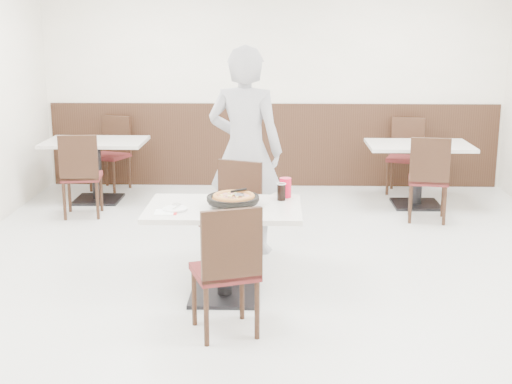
{
  "coord_description": "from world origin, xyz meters",
  "views": [
    {
      "loc": [
        0.04,
        -5.86,
        2.15
      ],
      "look_at": [
        -0.12,
        -0.3,
        0.82
      ],
      "focal_mm": 50.0,
      "sensor_mm": 36.0,
      "label": 1
    }
  ],
  "objects_px": {
    "bg_chair_left_near": "(82,175)",
    "bg_table_left": "(97,171)",
    "pizza_pan": "(233,202)",
    "bg_table_right": "(418,175)",
    "main_table": "(224,252)",
    "chair_far": "(231,218)",
    "bg_chair_right_far": "(405,157)",
    "chair_near": "(225,268)",
    "bg_chair_left_far": "(109,154)",
    "bg_chair_right_near": "(428,178)",
    "cola_glass": "(281,192)",
    "pizza": "(234,199)",
    "red_cup": "(285,188)",
    "diner_person": "(245,151)",
    "side_plate": "(175,209)"
  },
  "relations": [
    {
      "from": "pizza_pan",
      "to": "bg_chair_right_far",
      "type": "distance_m",
      "value": 4.14
    },
    {
      "from": "diner_person",
      "to": "bg_table_right",
      "type": "xyz_separation_m",
      "value": [
        1.97,
        1.76,
        -0.6
      ]
    },
    {
      "from": "pizza_pan",
      "to": "bg_table_right",
      "type": "relative_size",
      "value": 0.32
    },
    {
      "from": "side_plate",
      "to": "bg_table_left",
      "type": "relative_size",
      "value": 0.16
    },
    {
      "from": "chair_far",
      "to": "bg_chair_right_near",
      "type": "bearing_deg",
      "value": -118.68
    },
    {
      "from": "bg_chair_left_near",
      "to": "bg_chair_left_far",
      "type": "height_order",
      "value": "same"
    },
    {
      "from": "bg_chair_left_far",
      "to": "bg_chair_right_far",
      "type": "relative_size",
      "value": 1.0
    },
    {
      "from": "pizza_pan",
      "to": "bg_chair_left_far",
      "type": "distance_m",
      "value": 4.14
    },
    {
      "from": "bg_chair_left_far",
      "to": "bg_table_right",
      "type": "distance_m",
      "value": 3.91
    },
    {
      "from": "pizza",
      "to": "bg_chair_left_far",
      "type": "xyz_separation_m",
      "value": [
        -1.84,
        3.66,
        -0.34
      ]
    },
    {
      "from": "pizza",
      "to": "bg_table_left",
      "type": "distance_m",
      "value": 3.63
    },
    {
      "from": "chair_near",
      "to": "bg_chair_right_far",
      "type": "xyz_separation_m",
      "value": [
        1.99,
        4.26,
        0.0
      ]
    },
    {
      "from": "cola_glass",
      "to": "diner_person",
      "type": "relative_size",
      "value": 0.07
    },
    {
      "from": "main_table",
      "to": "cola_glass",
      "type": "xyz_separation_m",
      "value": [
        0.45,
        0.21,
        0.44
      ]
    },
    {
      "from": "red_cup",
      "to": "bg_chair_left_far",
      "type": "xyz_separation_m",
      "value": [
        -2.24,
        3.36,
        -0.35
      ]
    },
    {
      "from": "main_table",
      "to": "bg_chair_right_near",
      "type": "bearing_deg",
      "value": 48.36
    },
    {
      "from": "chair_near",
      "to": "red_cup",
      "type": "xyz_separation_m",
      "value": [
        0.43,
        0.97,
        0.35
      ]
    },
    {
      "from": "chair_far",
      "to": "bg_chair_right_near",
      "type": "distance_m",
      "value": 2.66
    },
    {
      "from": "chair_near",
      "to": "bg_chair_left_near",
      "type": "bearing_deg",
      "value": 101.2
    },
    {
      "from": "cola_glass",
      "to": "bg_chair_right_near",
      "type": "distance_m",
      "value": 2.7
    },
    {
      "from": "bg_table_right",
      "to": "bg_chair_right_near",
      "type": "bearing_deg",
      "value": -90.67
    },
    {
      "from": "bg_chair_left_near",
      "to": "bg_table_left",
      "type": "bearing_deg",
      "value": 83.26
    },
    {
      "from": "chair_far",
      "to": "bg_chair_left_near",
      "type": "relative_size",
      "value": 1.0
    },
    {
      "from": "main_table",
      "to": "bg_table_left",
      "type": "bearing_deg",
      "value": 120.01
    },
    {
      "from": "main_table",
      "to": "chair_far",
      "type": "xyz_separation_m",
      "value": [
        0.01,
        0.65,
        0.1
      ]
    },
    {
      "from": "chair_near",
      "to": "bg_chair_right_near",
      "type": "bearing_deg",
      "value": 36.29
    },
    {
      "from": "pizza",
      "to": "main_table",
      "type": "bearing_deg",
      "value": -173.26
    },
    {
      "from": "chair_far",
      "to": "bg_chair_right_near",
      "type": "relative_size",
      "value": 1.0
    },
    {
      "from": "bg_chair_right_near",
      "to": "bg_chair_right_far",
      "type": "relative_size",
      "value": 1.0
    },
    {
      "from": "chair_near",
      "to": "diner_person",
      "type": "relative_size",
      "value": 0.49
    },
    {
      "from": "pizza",
      "to": "bg_chair_left_far",
      "type": "bearing_deg",
      "value": 116.67
    },
    {
      "from": "bg_chair_right_far",
      "to": "chair_near",
      "type": "bearing_deg",
      "value": 83.0
    },
    {
      "from": "red_cup",
      "to": "bg_chair_left_far",
      "type": "relative_size",
      "value": 0.17
    },
    {
      "from": "bg_chair_right_near",
      "to": "bg_chair_right_far",
      "type": "bearing_deg",
      "value": 101.55
    },
    {
      "from": "red_cup",
      "to": "diner_person",
      "type": "xyz_separation_m",
      "value": [
        -0.37,
        0.89,
        0.14
      ]
    },
    {
      "from": "pizza",
      "to": "cola_glass",
      "type": "xyz_separation_m",
      "value": [
        0.37,
        0.2,
        0.0
      ]
    },
    {
      "from": "cola_glass",
      "to": "bg_chair_left_near",
      "type": "distance_m",
      "value": 3.14
    },
    {
      "from": "pizza",
      "to": "bg_table_right",
      "type": "height_order",
      "value": "pizza"
    },
    {
      "from": "diner_person",
      "to": "bg_chair_left_far",
      "type": "bearing_deg",
      "value": -39.5
    },
    {
      "from": "chair_near",
      "to": "pizza",
      "type": "distance_m",
      "value": 0.75
    },
    {
      "from": "bg_chair_left_near",
      "to": "bg_chair_right_far",
      "type": "relative_size",
      "value": 1.0
    },
    {
      "from": "bg_table_left",
      "to": "bg_chair_left_near",
      "type": "xyz_separation_m",
      "value": [
        0.01,
        -0.68,
        0.1
      ]
    },
    {
      "from": "bg_chair_left_far",
      "to": "cola_glass",
      "type": "bearing_deg",
      "value": 143.98
    },
    {
      "from": "main_table",
      "to": "chair_far",
      "type": "relative_size",
      "value": 1.26
    },
    {
      "from": "bg_chair_right_near",
      "to": "side_plate",
      "type": "bearing_deg",
      "value": -124.88
    },
    {
      "from": "cola_glass",
      "to": "bg_table_right",
      "type": "distance_m",
      "value": 3.23
    },
    {
      "from": "side_plate",
      "to": "bg_table_left",
      "type": "bearing_deg",
      "value": 113.85
    },
    {
      "from": "chair_near",
      "to": "bg_chair_right_far",
      "type": "distance_m",
      "value": 4.7
    },
    {
      "from": "red_cup",
      "to": "bg_chair_right_near",
      "type": "relative_size",
      "value": 0.17
    },
    {
      "from": "bg_chair_left_near",
      "to": "bg_chair_right_far",
      "type": "height_order",
      "value": "same"
    }
  ]
}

